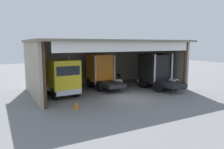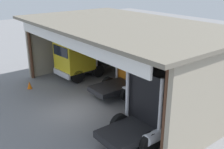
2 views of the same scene
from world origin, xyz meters
name	(u,v)px [view 1 (image 1 of 2)]	position (x,y,z in m)	size (l,w,h in m)	color
ground_plane	(128,98)	(0.00, 0.00, 0.00)	(80.00, 80.00, 0.00)	slate
workshop_shed	(103,55)	(0.00, 4.92, 3.53)	(15.13, 9.11, 5.06)	#9E937F
truck_yellow_center_left_bay	(62,77)	(-4.89, 3.09, 1.77)	(2.70, 4.45, 3.52)	yellow
truck_orange_left_bay	(102,71)	(-0.04, 5.14, 1.82)	(2.61, 5.21, 3.54)	orange
truck_black_center_bay	(156,70)	(4.91, 2.12, 1.90)	(2.69, 5.19, 3.71)	black
oil_drum	(115,79)	(2.58, 6.86, 0.46)	(0.58, 0.58, 0.93)	#197233
tool_cart	(116,78)	(2.88, 7.10, 0.50)	(0.90, 0.60, 1.00)	black
traffic_cone	(76,105)	(-5.04, -0.95, 0.28)	(0.36, 0.36, 0.56)	orange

